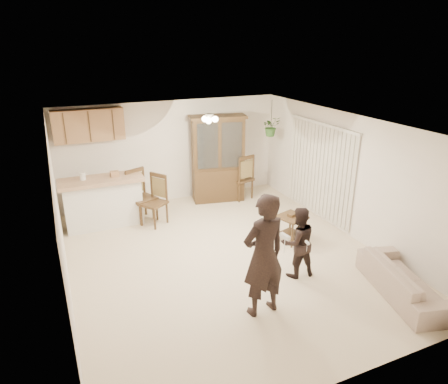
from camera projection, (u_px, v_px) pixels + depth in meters
name	position (u px, v px, depth m)	size (l,w,h in m)	color
floor	(225.00, 257.00, 7.53)	(6.50, 6.50, 0.00)	beige
ceiling	(225.00, 126.00, 6.64)	(5.50, 6.50, 0.02)	silver
wall_back	(172.00, 152.00, 9.87)	(5.50, 0.02, 2.50)	white
wall_front	(347.00, 296.00, 4.31)	(5.50, 0.02, 2.50)	white
wall_left	(60.00, 222.00, 6.05)	(0.02, 6.50, 2.50)	white
wall_right	(348.00, 176.00, 8.12)	(0.02, 6.50, 2.50)	white
breakfast_bar	(104.00, 204.00, 8.67)	(1.60, 0.55, 1.00)	white
bar_top	(101.00, 180.00, 8.47)	(1.75, 0.70, 0.08)	tan
upper_cabinets	(89.00, 125.00, 8.70)	(1.50, 0.34, 0.70)	#9C7244
vertical_blinds	(319.00, 171.00, 8.93)	(0.06, 2.30, 2.10)	beige
ceiling_fixture	(210.00, 119.00, 7.78)	(0.36, 0.36, 0.20)	beige
hanging_plant	(271.00, 126.00, 9.79)	(0.43, 0.37, 0.48)	#2F5823
plant_cord	(272.00, 113.00, 9.68)	(0.01, 0.01, 0.65)	black
sofa	(405.00, 274.00, 6.31)	(1.87, 0.73, 0.73)	#C0B49E
adult	(264.00, 259.00, 5.72)	(0.66, 0.43, 1.80)	black
child	(298.00, 240.00, 6.73)	(0.66, 0.51, 1.35)	black
china_hutch	(218.00, 159.00, 9.90)	(1.44, 0.79, 2.15)	#3B2815
side_table	(291.00, 228.00, 8.04)	(0.62, 0.62, 0.61)	#3B2815
chair_bar	(143.00, 206.00, 8.98)	(0.68, 0.68, 1.17)	#3B2815
chair_hutch_left	(154.00, 211.00, 8.78)	(0.69, 0.69, 1.12)	#3B2815
chair_hutch_right	(240.00, 186.00, 10.26)	(0.63, 0.63, 1.17)	#3B2815
controller_adult	(285.00, 236.00, 5.16)	(0.05, 0.16, 0.05)	white
controller_child	(307.00, 243.00, 6.43)	(0.03, 0.11, 0.03)	white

